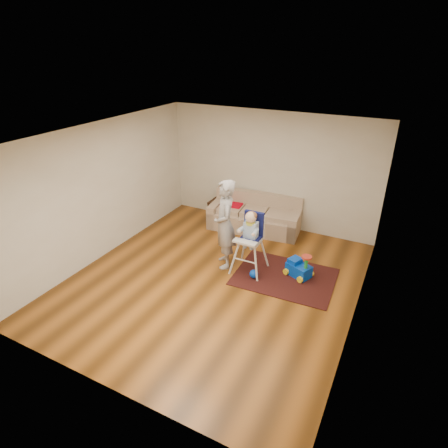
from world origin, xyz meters
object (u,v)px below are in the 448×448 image
at_px(high_chair, 250,243).
at_px(sofa, 254,213).
at_px(adult, 225,225).
at_px(toy_ball, 254,274).
at_px(side_table, 220,210).
at_px(ride_on_toy, 299,264).

bearing_deg(high_chair, sofa, 109.42).
xyz_separation_m(high_chair, adult, (-0.52, -0.03, 0.28)).
bearing_deg(adult, high_chair, 59.31).
bearing_deg(toy_ball, side_table, 131.03).
bearing_deg(high_chair, adult, -177.23).
height_order(ride_on_toy, toy_ball, ride_on_toy).
bearing_deg(toy_ball, sofa, 112.88).
distance_m(side_table, high_chair, 2.48).
bearing_deg(sofa, toy_ball, -73.67).
bearing_deg(sofa, high_chair, -76.57).
bearing_deg(sofa, adult, -93.41).
relative_size(sofa, adult, 1.23).
xyz_separation_m(ride_on_toy, high_chair, (-0.92, -0.24, 0.34)).
bearing_deg(high_chair, side_table, 130.52).
height_order(toy_ball, adult, adult).
bearing_deg(side_table, adult, -59.79).
bearing_deg(ride_on_toy, adult, -146.34).
distance_m(side_table, adult, 2.27).
bearing_deg(adult, ride_on_toy, 66.50).
xyz_separation_m(side_table, high_chair, (1.61, -1.85, 0.37)).
relative_size(sofa, ride_on_toy, 4.43).
distance_m(ride_on_toy, high_chair, 1.01).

